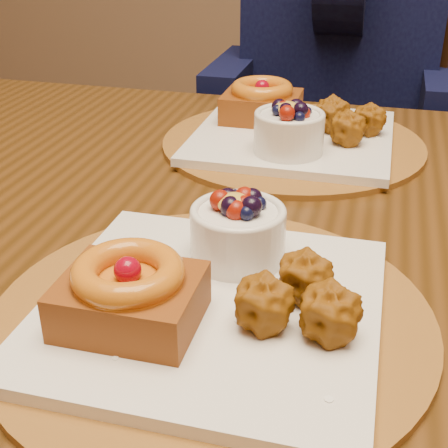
{
  "coord_description": "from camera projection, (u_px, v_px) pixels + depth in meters",
  "views": [
    {
      "loc": [
        0.03,
        -0.56,
        1.08
      ],
      "look_at": [
        -0.09,
        -0.09,
        0.82
      ],
      "focal_mm": 50.0,
      "sensor_mm": 36.0,
      "label": 1
    }
  ],
  "objects": [
    {
      "name": "place_setting_far",
      "position": [
        291.0,
        129.0,
        0.9
      ],
      "size": [
        0.38,
        0.38,
        0.09
      ],
      "color": "brown",
      "rests_on": "dining_table"
    },
    {
      "name": "place_setting_near",
      "position": [
        210.0,
        292.0,
        0.53
      ],
      "size": [
        0.38,
        0.38,
        0.09
      ],
      "color": "brown",
      "rests_on": "dining_table"
    },
    {
      "name": "dining_table",
      "position": [
        261.0,
        267.0,
        0.76
      ],
      "size": [
        1.6,
        0.9,
        0.76
      ],
      "color": "#362009",
      "rests_on": "ground"
    },
    {
      "name": "diner",
      "position": [
        344.0,
        14.0,
        1.3
      ],
      "size": [
        0.49,
        0.48,
        0.81
      ],
      "rotation": [
        0.0,
        0.0,
        -0.25
      ],
      "color": "black",
      "rests_on": "ground"
    },
    {
      "name": "chair_far",
      "position": [
        316.0,
        193.0,
        1.4
      ],
      "size": [
        0.55,
        0.55,
        0.88
      ],
      "rotation": [
        0.0,
        0.0,
        -0.38
      ],
      "color": "black",
      "rests_on": "ground"
    }
  ]
}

